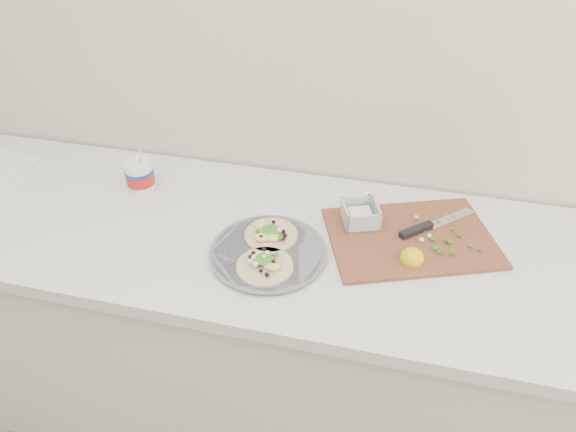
# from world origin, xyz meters

# --- Properties ---
(counter) EXTENTS (2.44, 0.66, 0.90)m
(counter) POSITION_xyz_m (0.00, 1.43, 0.45)
(counter) COLOR silver
(counter) RESTS_ON ground
(taco_plate) EXTENTS (0.31, 0.31, 0.04)m
(taco_plate) POSITION_xyz_m (0.22, 1.33, 0.92)
(taco_plate) COLOR slate
(taco_plate) RESTS_ON counter
(tub) EXTENTS (0.09, 0.09, 0.19)m
(tub) POSITION_xyz_m (-0.23, 1.53, 0.96)
(tub) COLOR white
(tub) RESTS_ON counter
(cutboard) EXTENTS (0.52, 0.44, 0.07)m
(cutboard) POSITION_xyz_m (0.57, 1.49, 0.92)
(cutboard) COLOR brown
(cutboard) RESTS_ON counter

